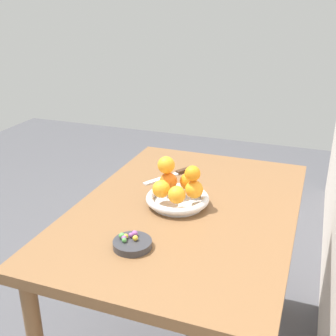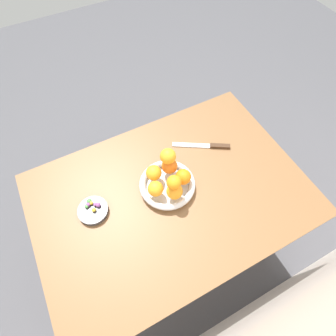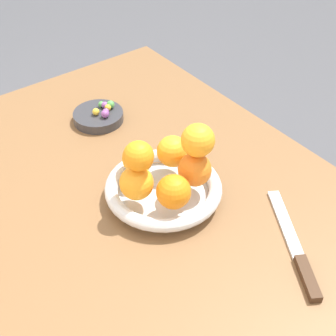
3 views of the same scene
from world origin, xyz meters
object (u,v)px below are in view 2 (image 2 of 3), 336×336
Objects in this scene: candy_ball_3 at (98,205)px; candy_ball_2 at (88,204)px; dining_table at (171,202)px; orange_4 at (174,192)px; candy_ball_5 at (95,204)px; orange_3 at (156,189)px; orange_6 at (174,183)px; candy_ball_4 at (87,206)px; candy_dish at (93,211)px; orange_0 at (183,177)px; candy_ball_0 at (91,203)px; orange_1 at (170,166)px; orange_5 at (168,156)px; fruit_bowl at (167,185)px; candy_ball_6 at (89,201)px; candy_ball_1 at (94,210)px; orange_2 at (154,173)px; knife at (206,146)px.

candy_ball_2 is at bearing -30.31° from candy_ball_3.
orange_4 is at bearing 84.43° from dining_table.
orange_3 is at bearing 164.02° from candy_ball_5.
candy_ball_3 is at bearing -18.68° from orange_6.
candy_ball_5 is (-0.03, 0.01, 0.00)m from candy_ball_4.
orange_0 is at bearing 171.00° from candy_dish.
orange_4 is 0.30m from candy_ball_3.
orange_3 is (0.06, -0.02, 0.16)m from dining_table.
candy_ball_0 is at bearing -48.39° from candy_ball_5.
orange_4 reaches higher than candy_ball_3.
orange_1 is at bearing 177.68° from candy_ball_0.
orange_6 reaches higher than dining_table.
orange_6 is at bearing 73.73° from orange_5.
fruit_bowl is 14.97× the size of candy_ball_5.
orange_6 is at bearing 28.64° from orange_0.
orange_4 is at bearing 156.38° from candy_ball_6.
orange_0 is 1.15× the size of orange_6.
candy_ball_0 is 0.82× the size of candy_ball_3.
fruit_bowl is at bearing 174.47° from candy_ball_1.
orange_5 is (-0.07, -0.01, 0.06)m from orange_2.
dining_table is at bearing 167.04° from candy_dish.
fruit_bowl is 0.08m from orange_0.
orange_0 is 1.00× the size of orange_4.
candy_dish is 0.35m from orange_1.
candy_ball_6 is at bearing -136.49° from candy_ball_4.
candy_ball_1 is 1.13× the size of candy_ball_4.
orange_0 reaches higher than candy_ball_1.
candy_ball_5 is at bearing 153.48° from candy_ball_2.
candy_ball_2 is (0.01, -0.03, -0.00)m from candy_ball_1.
candy_dish is 0.32m from orange_4.
candy_dish is 0.03m from candy_ball_2.
candy_ball_1 reaches higher than candy_dish.
candy_ball_4 is 0.58m from knife.
knife is at bearing -174.26° from candy_ball_5.
orange_6 is at bearing 89.97° from dining_table.
candy_ball_5 is (0.01, -0.01, -0.00)m from candy_ball_3.
orange_2 is 0.99× the size of orange_4.
orange_0 is 3.90× the size of candy_ball_2.
orange_4 reaches higher than fruit_bowl.
candy_dish is 0.03m from candy_ball_4.
orange_1 reaches higher than candy_dish.
orange_2 is 0.30m from knife.
orange_1 reaches higher than candy_ball_5.
knife is at bearing -157.97° from fruit_bowl.
candy_ball_6 reaches higher than knife.
orange_1 is 0.28× the size of knife.
orange_2 is at bearing -66.96° from dining_table.
dining_table is 57.84× the size of candy_ball_6.
orange_2 reaches higher than candy_ball_3.
orange_4 is 0.32m from candy_ball_0.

